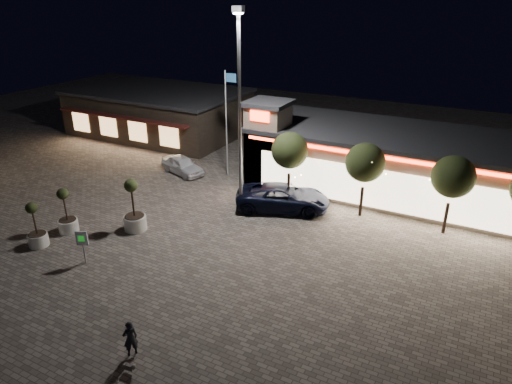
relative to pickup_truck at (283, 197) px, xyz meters
The scene contains 16 objects.
ground 10.48m from the pickup_truck, 113.97° to the right, with size 90.00×90.00×0.00m, color #72665C.
retail_building 8.30m from the pickup_truck, 50.01° to the left, with size 20.40×8.40×6.10m.
restaurant_building 21.06m from the pickup_truck, 150.24° to the left, with size 16.40×11.00×4.30m.
floodlight_pole 6.76m from the pickup_truck, 145.49° to the right, with size 0.60×0.40×12.38m.
flagpole 8.06m from the pickup_truck, 150.64° to the left, with size 0.95×0.10×8.00m.
string_tree_a 3.10m from the pickup_truck, 99.47° to the left, with size 2.42×2.42×4.79m.
string_tree_b 5.67m from the pickup_truck, 17.04° to the left, with size 2.42×2.42×4.79m.
string_tree_c 10.23m from the pickup_truck, ahead, with size 2.42×2.42×4.79m.
pickup_truck is the anchor object (origin of this frame).
white_sedan 9.85m from the pickup_truck, 167.03° to the left, with size 1.63×4.06×1.38m, color white.
pedestrian 14.63m from the pickup_truck, 89.31° to the right, with size 0.57×0.37×1.55m, color black.
dog 15.43m from the pickup_truck, 87.03° to the right, with size 0.52×0.21×0.28m.
planter_left 13.20m from the pickup_truck, 139.12° to the right, with size 1.13×1.13×2.78m.
planter_mid 14.69m from the pickup_truck, 133.81° to the right, with size 1.08×1.08×2.66m.
planter_right 9.37m from the pickup_truck, 135.03° to the right, with size 1.32×1.32×3.25m.
valet_sign 12.51m from the pickup_truck, 121.33° to the right, with size 0.58×0.31×1.86m.
Camera 1 is at (15.16, -15.12, 13.09)m, focal length 32.00 mm.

